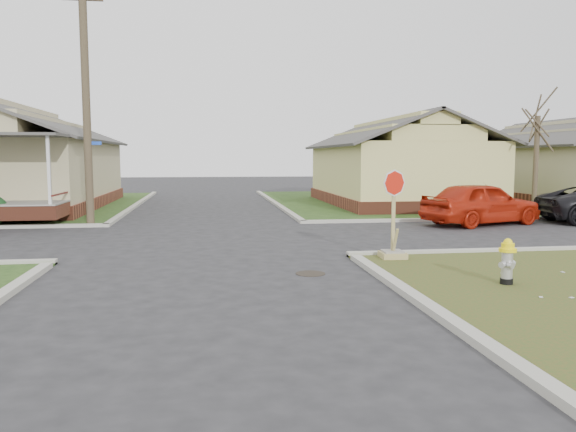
{
  "coord_description": "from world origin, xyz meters",
  "views": [
    {
      "loc": [
        0.03,
        -12.19,
        2.5
      ],
      "look_at": [
        1.93,
        1.0,
        1.1
      ],
      "focal_mm": 35.0,
      "sensor_mm": 36.0,
      "label": 1
    }
  ],
  "objects": [
    {
      "name": "stop_sign",
      "position": [
        4.49,
        0.82,
        0.52
      ],
      "size": [
        0.61,
        0.6,
        2.16
      ],
      "rotation": [
        0.0,
        0.0,
        -0.04
      ],
      "color": "tan",
      "rests_on": "ground"
    },
    {
      "name": "manhole",
      "position": [
        2.2,
        -0.5,
        0.01
      ],
      "size": [
        0.64,
        0.64,
        0.01
      ],
      "primitive_type": "cylinder",
      "color": "black",
      "rests_on": "ground"
    },
    {
      "name": "curbs",
      "position": [
        0.0,
        5.0,
        0.0
      ],
      "size": [
        80.0,
        40.0,
        0.12
      ],
      "primitive_type": null,
      "color": "#A9A799",
      "rests_on": "ground"
    },
    {
      "name": "utility_pole",
      "position": [
        -4.2,
        8.9,
        4.66
      ],
      "size": [
        1.8,
        0.28,
        9.0
      ],
      "color": "#3D3223",
      "rests_on": "ground"
    },
    {
      "name": "red_sedan",
      "position": [
        10.07,
        7.3,
        0.8
      ],
      "size": [
        5.04,
        3.22,
        1.6
      ],
      "primitive_type": "imported",
      "rotation": [
        0.0,
        0.0,
        1.88
      ],
      "color": "#B4210C",
      "rests_on": "ground"
    },
    {
      "name": "side_house_yellow",
      "position": [
        10.0,
        16.5,
        2.19
      ],
      "size": [
        7.6,
        11.6,
        4.7
      ],
      "color": "brown",
      "rests_on": "ground"
    },
    {
      "name": "ground",
      "position": [
        0.0,
        0.0,
        0.0
      ],
      "size": [
        120.0,
        120.0,
        0.0
      ],
      "primitive_type": "plane",
      "color": "#242426",
      "rests_on": "ground"
    },
    {
      "name": "tree_mid_right",
      "position": [
        14.0,
        10.2,
        2.15
      ],
      "size": [
        0.22,
        0.22,
        4.2
      ],
      "primitive_type": "cylinder",
      "color": "#3D3223",
      "rests_on": "verge_far_right"
    },
    {
      "name": "fire_hydrant",
      "position": [
        5.75,
        -2.21,
        0.54
      ],
      "size": [
        0.33,
        0.33,
        0.89
      ],
      "rotation": [
        0.0,
        0.0,
        0.43
      ],
      "color": "black",
      "rests_on": "ground"
    },
    {
      "name": "side_house_tan",
      "position": [
        20.0,
        16.5,
        2.19
      ],
      "size": [
        7.6,
        11.6,
        4.7
      ],
      "color": "brown",
      "rests_on": "ground"
    }
  ]
}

